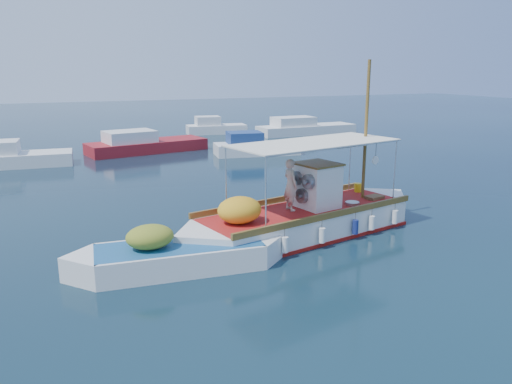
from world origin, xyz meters
name	(u,v)px	position (x,y,z in m)	size (l,w,h in m)	color
ground	(293,229)	(0.00, 0.00, 0.00)	(160.00, 160.00, 0.00)	black
fishing_caique	(304,220)	(0.04, -0.77, 0.56)	(10.22, 4.33, 6.37)	white
dinghy	(178,258)	(-4.94, -2.07, 0.35)	(6.75, 2.32, 1.65)	white
bg_boat_nw	(10,159)	(-10.27, 17.64, 0.49)	(6.85, 2.87, 1.80)	silver
bg_boat_n	(144,145)	(-1.74, 19.88, 0.49)	(8.73, 4.29, 1.80)	maroon
bg_boat_ne	(254,148)	(5.13, 15.82, 0.49)	(6.04, 3.05, 1.80)	silver
bg_boat_e	(304,129)	(13.67, 24.36, 0.49)	(9.26, 2.86, 1.80)	silver
bg_boat_far_n	(215,128)	(6.28, 27.86, 0.49)	(5.58, 2.64, 1.80)	silver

